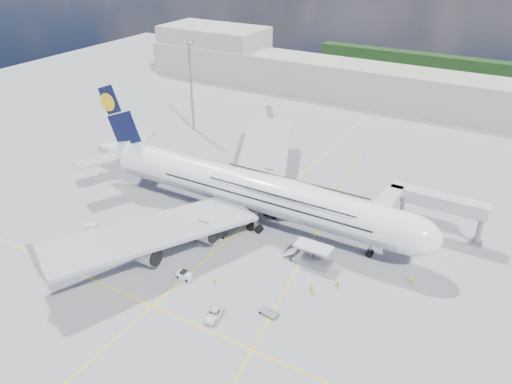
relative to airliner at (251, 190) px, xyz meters
The scene contains 31 objects.
ground 12.13m from the airliner, 91.49° to the right, with size 300.00×300.00×0.00m, color gray.
taxi_line_main 12.13m from the airliner, 91.49° to the right, with size 0.25×220.00×0.01m, color yellow.
taxi_line_cross 30.78m from the airliner, 90.50° to the right, with size 120.00×0.25×0.01m, color yellow.
taxi_line_diag 15.36m from the airliner, ahead, with size 0.25×100.00×0.01m, color yellow.
airliner is the anchor object (origin of this frame).
jet_bridge 31.50m from the airliner, 20.31° to the left, with size 18.80×12.10×8.50m.
cargo_loader 18.87m from the airliner, 23.23° to the right, with size 8.53×3.20×3.67m.
light_mast 53.72m from the airliner, 139.00° to the left, with size 3.00×0.70×25.50m.
terminal 85.00m from the airliner, 90.18° to the left, with size 180.00×16.00×12.00m, color #B2AD9E.
hangar 114.20m from the airliner, 127.98° to the left, with size 40.00×22.00×18.00m, color #B2AD9E.
dolly_row_a 24.45m from the airliner, 141.01° to the right, with size 2.84×2.04×1.62m.
dolly_row_b 14.38m from the airliner, 126.10° to the right, with size 3.20×2.44×0.42m.
dolly_row_c 17.79m from the airliner, 139.05° to the right, with size 3.26×2.01×0.45m.
dolly_back 31.70m from the airliner, 141.26° to the right, with size 3.30×2.26×1.90m.
dolly_nose_far 28.52m from the airliner, 53.76° to the right, with size 3.14×1.91×0.44m.
dolly_nose_near 10.65m from the airliner, 104.98° to the right, with size 2.98×2.07×0.40m.
baggage_tug 22.84m from the airliner, 90.48° to the right, with size 2.54×1.21×1.57m.
catering_truck_inner 20.14m from the airliner, 118.57° to the left, with size 6.48×3.13×3.73m.
catering_truck_outer 33.94m from the airliner, 117.84° to the left, with size 7.03×2.78×4.19m.
service_van 29.43m from the airliner, 70.76° to the right, with size 2.05×4.45×1.24m, color white.
crew_nose 34.18m from the airliner, ahead, with size 0.65×0.43×1.79m, color #C3FF1A.
crew_loader 26.60m from the airliner, 26.23° to the right, with size 0.76×0.59×1.56m, color #B1E818.
crew_wing 17.36m from the airliner, 118.94° to the right, with size 0.88×0.37×1.51m, color #99DE17.
crew_van 25.47m from the airliner, 35.89° to the right, with size 0.90×0.59×1.85m, color #92DE17.
crew_tug 22.23m from the airliner, 76.11° to the right, with size 1.00×0.57×1.55m, color #C3FF1A.
cone_nose 29.36m from the airliner, ahead, with size 0.42×0.42×0.54m.
cone_wing_left_inner 13.04m from the airliner, 129.44° to the left, with size 0.43×0.43×0.54m.
cone_wing_left_outer 21.15m from the airliner, 112.21° to the left, with size 0.42×0.42×0.54m.
cone_wing_right_inner 15.76m from the airliner, 128.81° to the right, with size 0.39×0.39×0.50m.
cone_wing_right_outer 35.13m from the airliner, 127.36° to the right, with size 0.43×0.43×0.54m.
cone_tail 42.32m from the airliner, behind, with size 0.50×0.50×0.63m.
Camera 1 is at (44.37, -63.94, 52.89)m, focal length 35.00 mm.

